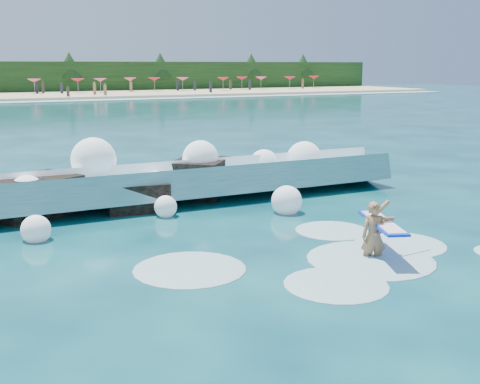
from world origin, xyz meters
The scene contains 7 objects.
ground centered at (0.00, 0.00, 0.00)m, with size 200.00×200.00×0.00m, color #072B39.
breaking_wave centered at (-0.17, 6.92, 0.58)m, with size 19.19×2.94×1.65m.
rock_cluster centered at (-0.51, 6.88, 0.47)m, with size 8.57×3.37×1.47m.
surfer_with_board centered at (3.52, -1.14, 0.61)m, with size 1.29×2.86×1.66m.
wave_spray centered at (-0.64, 6.77, 1.07)m, with size 15.12×5.07×2.31m.
surf_foam centered at (2.69, -0.71, 0.00)m, with size 9.35×5.66×0.15m.
beachgoers centered at (8.63, 73.25, 1.07)m, with size 95.28×13.47×1.93m.
Camera 1 is at (-5.38, -11.94, 4.50)m, focal length 45.00 mm.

